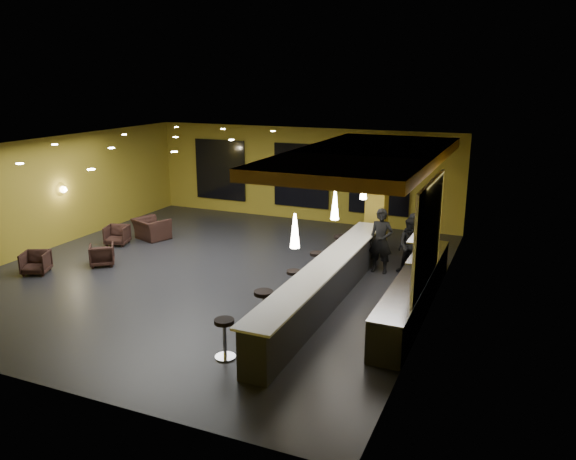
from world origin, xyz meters
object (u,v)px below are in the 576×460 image
at_px(staff_c, 414,241).
at_px(bar_stool_1, 264,305).
at_px(bar_counter, 327,285).
at_px(pendant_1, 335,205).
at_px(armchair_c, 117,235).
at_px(bar_stool_0, 225,333).
at_px(pendant_0, 295,231).
at_px(staff_a, 381,241).
at_px(pendant_2, 364,187).
at_px(bar_stool_2, 294,281).
at_px(staff_b, 411,246).
at_px(armchair_a, 36,263).
at_px(armchair_d, 151,229).
at_px(armchair_b, 102,255).
at_px(column, 377,197).
at_px(prep_counter, 414,292).
at_px(bar_stool_3, 316,262).
at_px(bar_stool_4, 340,245).

relative_size(staff_c, bar_stool_1, 1.88).
xyz_separation_m(bar_counter, bar_stool_1, (-0.81, -1.81, 0.05)).
height_order(pendant_1, armchair_c, pendant_1).
height_order(armchair_c, bar_stool_0, bar_stool_0).
relative_size(pendant_0, staff_a, 0.38).
relative_size(pendant_2, bar_stool_2, 0.96).
xyz_separation_m(pendant_1, staff_b, (1.42, 2.48, -1.55)).
distance_m(armchair_a, armchair_d, 4.21).
xyz_separation_m(armchair_d, bar_stool_2, (6.45, -2.99, 0.12)).
xyz_separation_m(armchair_a, armchair_b, (1.20, 1.30, -0.00)).
distance_m(pendant_1, armchair_b, 7.27).
bearing_deg(pendant_0, column, 90.00).
height_order(prep_counter, armchair_d, prep_counter).
xyz_separation_m(pendant_0, armchair_d, (-7.31, 4.99, -2.00)).
bearing_deg(armchair_c, prep_counter, -26.15).
height_order(prep_counter, bar_stool_3, prep_counter).
height_order(prep_counter, pendant_0, pendant_0).
bearing_deg(bar_stool_0, armchair_a, 163.23).
xyz_separation_m(bar_counter, pendant_1, (0.00, 0.50, 1.85)).
distance_m(prep_counter, bar_stool_2, 2.90).
xyz_separation_m(pendant_2, armchair_d, (-7.31, -0.01, -2.00)).
bearing_deg(bar_counter, bar_stool_1, -114.03).
bearing_deg(armchair_c, pendant_2, -10.36).
bearing_deg(staff_a, bar_stool_4, 159.71).
height_order(armchair_c, bar_stool_1, bar_stool_1).
relative_size(bar_counter, armchair_c, 11.36).
distance_m(staff_c, armchair_b, 9.00).
distance_m(staff_a, staff_c, 1.06).
bearing_deg(bar_stool_1, bar_stool_3, 90.70).
height_order(bar_counter, bar_stool_3, bar_counter).
height_order(armchair_b, armchair_d, armchair_d).
distance_m(pendant_2, bar_stool_2, 3.64).
distance_m(bar_counter, armchair_c, 8.18).
height_order(armchair_d, bar_stool_0, bar_stool_0).
relative_size(column, armchair_d, 3.23).
relative_size(column, staff_b, 2.20).
relative_size(armchair_a, bar_stool_0, 0.86).
height_order(column, bar_stool_1, column).
xyz_separation_m(pendant_1, armchair_b, (-6.97, -0.33, -2.04)).
bearing_deg(prep_counter, armchair_a, -170.91).
relative_size(bar_counter, armchair_d, 7.38).
relative_size(column, bar_stool_2, 4.79).
bearing_deg(bar_counter, armchair_a, -172.15).
distance_m(bar_counter, staff_c, 3.75).
distance_m(armchair_a, bar_stool_2, 7.40).
height_order(pendant_2, bar_stool_3, pendant_2).
bearing_deg(staff_b, staff_a, -165.04).
bearing_deg(column, armchair_d, -167.61).
relative_size(staff_a, bar_stool_2, 2.49).
bearing_deg(armchair_d, pendant_1, -178.27).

